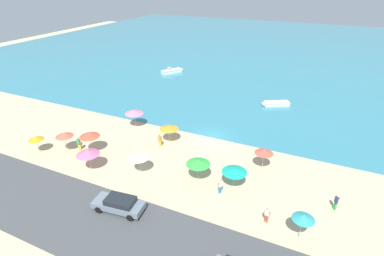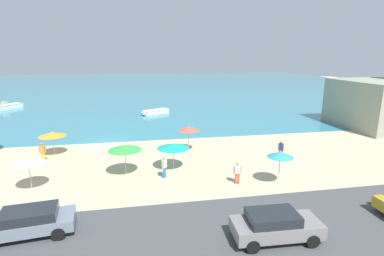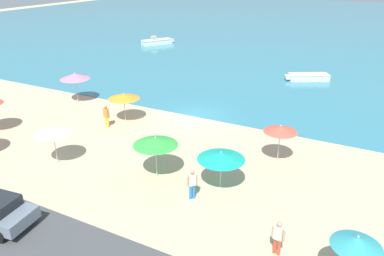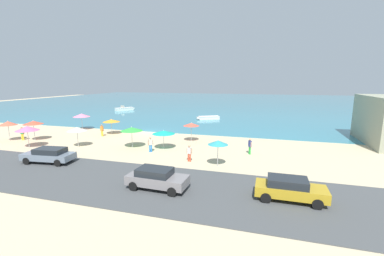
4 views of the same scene
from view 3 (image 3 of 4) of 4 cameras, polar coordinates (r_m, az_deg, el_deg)
name	(u,v)px [view 3 (image 3 of 4)]	position (r m, az deg, el deg)	size (l,w,h in m)	color
ground_plane	(196,117)	(29.15, 0.54, 1.70)	(160.00, 160.00, 0.00)	#C5B38D
sea	(321,24)	(80.81, 19.04, 14.74)	(150.00, 110.00, 0.05)	teal
beach_umbrella_0	(281,129)	(22.29, 13.34, -0.14)	(1.98, 1.98, 2.41)	#B2B2B7
beach_umbrella_4	(155,141)	(20.31, -5.59, -2.05)	(2.46, 2.46, 2.42)	#B2B2B7
beach_umbrella_5	(124,96)	(28.24, -10.35, 4.77)	(2.34, 2.34, 2.20)	#B2B2B7
beach_umbrella_7	(221,156)	(19.31, 4.47, -4.27)	(2.49, 2.49, 2.15)	#B2B2B7
beach_umbrella_8	(357,242)	(14.61, 23.86, -15.58)	(1.77, 1.77, 2.43)	#B2B2B7
beach_umbrella_9	(53,131)	(23.08, -20.47, -0.45)	(2.14, 2.14, 2.33)	#B2B2B7
beach_umbrella_10	(75,76)	(33.28, -17.43, 7.54)	(2.49, 2.49, 2.57)	#B2B2B7
bather_1	(192,183)	(18.84, 0.02, -8.35)	(0.41, 0.45, 1.66)	blue
bather_2	(278,236)	(16.04, 12.98, -15.77)	(0.56, 0.27, 1.59)	#DA462C
bather_4	(106,115)	(27.75, -12.92, 1.94)	(0.57, 0.25, 1.64)	yellow
skiff_nearshore	(308,77)	(40.22, 17.26, 7.43)	(4.37, 3.15, 0.64)	silver
skiff_offshore	(157,42)	(56.70, -5.35, 12.97)	(3.66, 4.70, 1.26)	silver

